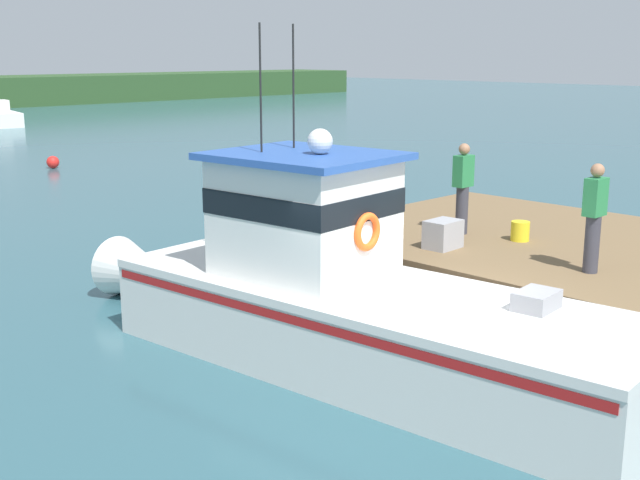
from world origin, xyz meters
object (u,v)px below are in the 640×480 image
object	(u,v)px
deckhand_by_the_boat	(594,216)
crate_stack_mid_dock	(443,234)
main_fishing_boat	(338,294)
moored_boat_mid_harbor	(0,117)
bait_bucket	(520,231)
deckhand_further_back	(463,187)
mooring_buoy_outer	(53,162)

from	to	relation	value
deckhand_by_the_boat	crate_stack_mid_dock	bearing A→B (deg)	97.57
main_fishing_boat	moored_boat_mid_harbor	distance (m)	44.12
bait_bucket	deckhand_further_back	world-z (taller)	deckhand_further_back
bait_bucket	deckhand_further_back	size ratio (longest dim) A/B	0.21
deckhand_further_back	moored_boat_mid_harbor	distance (m)	42.53
crate_stack_mid_dock	mooring_buoy_outer	world-z (taller)	crate_stack_mid_dock
crate_stack_mid_dock	deckhand_further_back	bearing A→B (deg)	21.30
main_fishing_boat	deckhand_by_the_boat	distance (m)	3.94
main_fishing_boat	crate_stack_mid_dock	size ratio (longest dim) A/B	16.55
main_fishing_boat	bait_bucket	xyz separation A→B (m)	(4.10, -0.43, 0.36)
crate_stack_mid_dock	bait_bucket	bearing A→B (deg)	-23.58
deckhand_further_back	moored_boat_mid_harbor	world-z (taller)	deckhand_further_back
moored_boat_mid_harbor	mooring_buoy_outer	bearing A→B (deg)	-108.42
deckhand_further_back	moored_boat_mid_harbor	bearing A→B (deg)	77.13
bait_bucket	moored_boat_mid_harbor	size ratio (longest dim) A/B	0.06
main_fishing_boat	deckhand_by_the_boat	xyz separation A→B (m)	(3.03, -2.29, 1.05)
deckhand_further_back	moored_boat_mid_harbor	size ratio (longest dim) A/B	0.27
bait_bucket	crate_stack_mid_dock	bearing A→B (deg)	156.42
mooring_buoy_outer	moored_boat_mid_harbor	bearing A→B (deg)	71.58
main_fishing_boat	mooring_buoy_outer	world-z (taller)	main_fishing_boat
main_fishing_boat	moored_boat_mid_harbor	bearing A→B (deg)	72.44
main_fishing_boat	deckhand_further_back	bearing A→B (deg)	9.28
main_fishing_boat	moored_boat_mid_harbor	size ratio (longest dim) A/B	1.65
crate_stack_mid_dock	deckhand_further_back	world-z (taller)	deckhand_further_back
crate_stack_mid_dock	bait_bucket	xyz separation A→B (m)	(1.40, -0.61, -0.07)
main_fishing_boat	deckhand_by_the_boat	bearing A→B (deg)	-37.03
deckhand_by_the_boat	bait_bucket	bearing A→B (deg)	60.06
crate_stack_mid_dock	mooring_buoy_outer	size ratio (longest dim) A/B	1.25
main_fishing_boat	crate_stack_mid_dock	distance (m)	2.74
main_fishing_boat	bait_bucket	distance (m)	4.14
crate_stack_mid_dock	deckhand_further_back	size ratio (longest dim) A/B	0.37
moored_boat_mid_harbor	crate_stack_mid_dock	bearing A→B (deg)	-104.21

